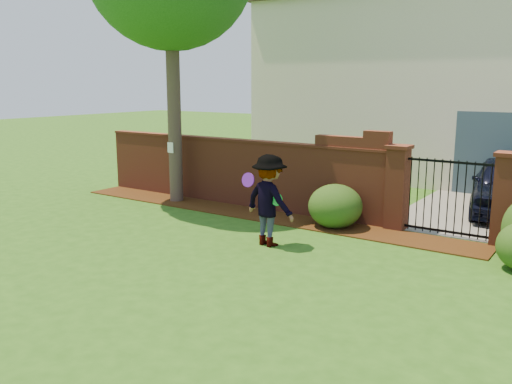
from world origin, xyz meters
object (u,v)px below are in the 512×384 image
Objects in this scene: man at (268,201)px; frisbee_green at (277,200)px; frisbee_purple at (248,180)px; car at (508,187)px.

frisbee_green is at bearing 177.56° from man.
frisbee_green is (0.61, 0.09, -0.34)m from frisbee_purple.
man reaches higher than frisbee_green.
frisbee_purple is at bearing 34.47° from man.
car is 2.23× the size of man.
car is at bearing 59.97° from frisbee_green.
frisbee_purple is (-3.81, -5.62, 0.62)m from car.
man is 6.36× the size of frisbee_purple.
man is 0.26m from frisbee_green.
frisbee_green is at bearing -130.39° from car.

